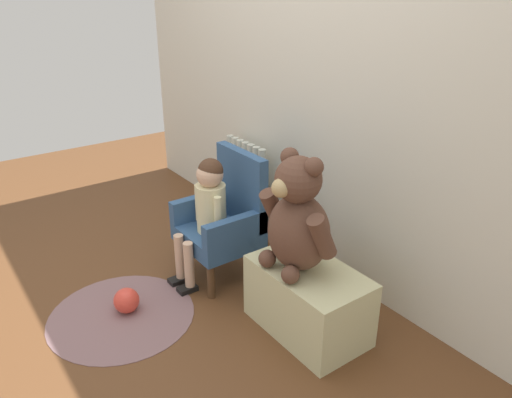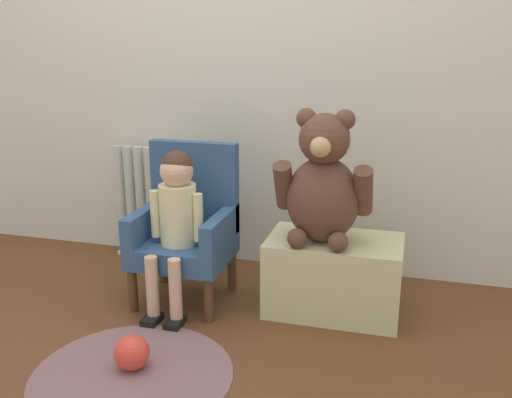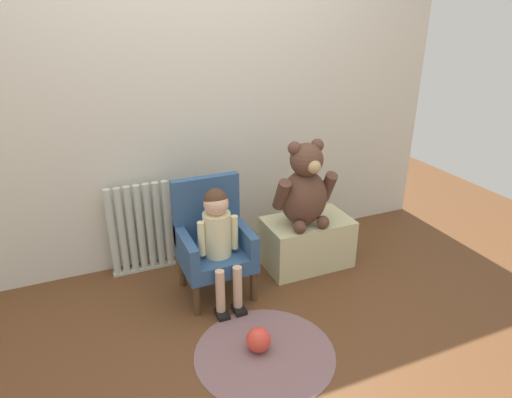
% 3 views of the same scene
% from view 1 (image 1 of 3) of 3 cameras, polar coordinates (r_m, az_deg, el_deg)
% --- Properties ---
extents(ground_plane, '(6.00, 6.00, 0.00)m').
position_cam_1_polar(ground_plane, '(2.82, -12.39, -12.18)').
color(ground_plane, brown).
extents(back_wall, '(3.80, 0.05, 2.40)m').
position_cam_1_polar(back_wall, '(2.91, 6.12, 15.20)').
color(back_wall, beige).
rests_on(back_wall, ground_plane).
extents(radiator, '(0.43, 0.05, 0.64)m').
position_cam_1_polar(radiator, '(3.43, -1.18, 1.36)').
color(radiator, beige).
rests_on(radiator, ground_plane).
extents(child_armchair, '(0.44, 0.40, 0.74)m').
position_cam_1_polar(child_armchair, '(2.91, -3.52, -2.21)').
color(child_armchair, '#2F517D').
rests_on(child_armchair, ground_plane).
extents(child_figure, '(0.25, 0.35, 0.74)m').
position_cam_1_polar(child_figure, '(2.80, -5.60, -0.46)').
color(child_figure, beige).
rests_on(child_figure, ground_plane).
extents(low_bench, '(0.60, 0.36, 0.35)m').
position_cam_1_polar(low_bench, '(2.54, 5.94, -11.41)').
color(low_bench, beige).
rests_on(low_bench, ground_plane).
extents(large_teddy_bear, '(0.43, 0.30, 0.59)m').
position_cam_1_polar(large_teddy_bear, '(2.33, 4.80, -2.38)').
color(large_teddy_bear, brown).
rests_on(large_teddy_bear, low_bench).
extents(floor_rug, '(0.76, 0.76, 0.01)m').
position_cam_1_polar(floor_rug, '(2.80, -15.11, -12.70)').
color(floor_rug, '#7D5C5F').
rests_on(floor_rug, ground_plane).
extents(toy_ball, '(0.14, 0.14, 0.14)m').
position_cam_1_polar(toy_ball, '(2.79, -14.58, -11.16)').
color(toy_ball, '#DE4133').
rests_on(toy_ball, ground_plane).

